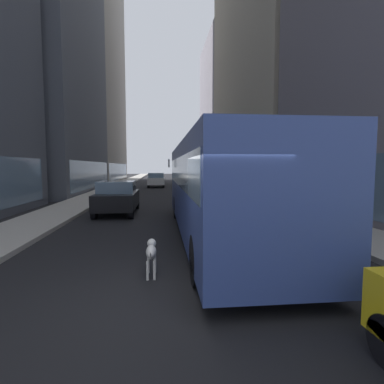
{
  "coord_description": "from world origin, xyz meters",
  "views": [
    {
      "loc": [
        -0.66,
        -5.3,
        2.33
      ],
      "look_at": [
        0.48,
        5.63,
        1.4
      ],
      "focal_mm": 28.1,
      "sensor_mm": 36.0,
      "label": 1
    }
  ],
  "objects_px": {
    "car_black_suv": "(118,197)",
    "box_truck": "(188,172)",
    "car_white_van": "(156,180)",
    "transit_bus": "(217,183)",
    "pedestrian_with_handbag": "(285,194)",
    "dalmatian_dog": "(151,252)"
  },
  "relations": [
    {
      "from": "dalmatian_dog",
      "to": "pedestrian_with_handbag",
      "type": "distance_m",
      "value": 9.91
    },
    {
      "from": "box_truck",
      "to": "pedestrian_with_handbag",
      "type": "xyz_separation_m",
      "value": [
        2.57,
        -24.17,
        -0.65
      ]
    },
    {
      "from": "transit_bus",
      "to": "pedestrian_with_handbag",
      "type": "bearing_deg",
      "value": 44.88
    },
    {
      "from": "transit_bus",
      "to": "car_white_van",
      "type": "xyz_separation_m",
      "value": [
        -2.4,
        25.0,
        -0.96
      ]
    },
    {
      "from": "car_black_suv",
      "to": "pedestrian_with_handbag",
      "type": "xyz_separation_m",
      "value": [
        8.17,
        -1.06,
        0.19
      ]
    },
    {
      "from": "transit_bus",
      "to": "box_truck",
      "type": "height_order",
      "value": "same"
    },
    {
      "from": "dalmatian_dog",
      "to": "pedestrian_with_handbag",
      "type": "relative_size",
      "value": 0.57
    },
    {
      "from": "car_white_van",
      "to": "dalmatian_dog",
      "type": "height_order",
      "value": "car_white_van"
    },
    {
      "from": "car_black_suv",
      "to": "box_truck",
      "type": "xyz_separation_m",
      "value": [
        5.6,
        23.11,
        0.85
      ]
    },
    {
      "from": "car_white_van",
      "to": "pedestrian_with_handbag",
      "type": "xyz_separation_m",
      "value": [
        6.57,
        -20.84,
        0.19
      ]
    },
    {
      "from": "car_black_suv",
      "to": "pedestrian_with_handbag",
      "type": "distance_m",
      "value": 8.24
    },
    {
      "from": "dalmatian_dog",
      "to": "pedestrian_with_handbag",
      "type": "bearing_deg",
      "value": 50.87
    },
    {
      "from": "car_black_suv",
      "to": "box_truck",
      "type": "distance_m",
      "value": 23.8
    },
    {
      "from": "car_black_suv",
      "to": "box_truck",
      "type": "relative_size",
      "value": 0.54
    },
    {
      "from": "car_black_suv",
      "to": "dalmatian_dog",
      "type": "relative_size",
      "value": 4.2
    },
    {
      "from": "car_white_van",
      "to": "box_truck",
      "type": "relative_size",
      "value": 0.54
    },
    {
      "from": "car_black_suv",
      "to": "car_white_van",
      "type": "bearing_deg",
      "value": 85.38
    },
    {
      "from": "pedestrian_with_handbag",
      "to": "car_black_suv",
      "type": "bearing_deg",
      "value": 172.63
    },
    {
      "from": "car_black_suv",
      "to": "dalmatian_dog",
      "type": "height_order",
      "value": "car_black_suv"
    },
    {
      "from": "transit_bus",
      "to": "car_black_suv",
      "type": "bearing_deg",
      "value": 127.49
    },
    {
      "from": "car_white_van",
      "to": "box_truck",
      "type": "xyz_separation_m",
      "value": [
        4.0,
        3.33,
        0.85
      ]
    },
    {
      "from": "transit_bus",
      "to": "car_black_suv",
      "type": "distance_m",
      "value": 6.64
    }
  ]
}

